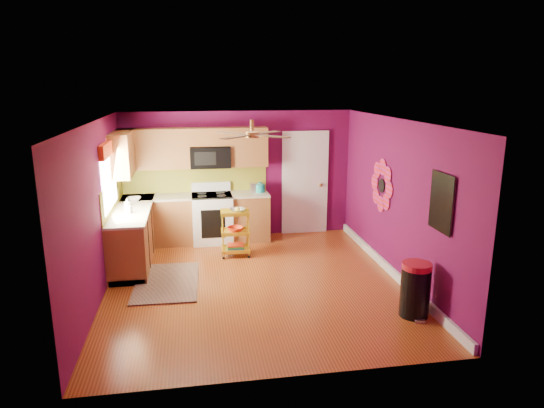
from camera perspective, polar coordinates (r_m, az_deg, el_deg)
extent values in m
plane|color=maroon|center=(7.63, -1.99, -9.31)|extent=(5.00, 5.00, 0.00)
cube|color=#5C0A40|center=(9.65, -3.98, 3.45)|extent=(4.50, 0.04, 2.50)
cube|color=#5C0A40|center=(4.87, 1.73, -7.37)|extent=(4.50, 0.04, 2.50)
cube|color=#5C0A40|center=(7.30, -19.88, -0.88)|extent=(0.04, 5.00, 2.50)
cube|color=#5C0A40|center=(7.82, 14.50, 0.49)|extent=(0.04, 5.00, 2.50)
cube|color=silver|center=(7.02, -2.17, 9.76)|extent=(4.50, 5.00, 0.04)
cube|color=white|center=(8.16, 13.79, -7.59)|extent=(0.05, 4.90, 0.14)
cube|color=brown|center=(8.75, -15.98, -3.60)|extent=(0.60, 2.30, 0.90)
cube|color=brown|center=(9.50, -8.84, -1.82)|extent=(2.80, 0.60, 0.90)
cube|color=beige|center=(8.63, -16.19, -0.63)|extent=(0.63, 2.30, 0.04)
cube|color=beige|center=(9.39, -8.94, 0.94)|extent=(2.80, 0.63, 0.04)
cube|color=black|center=(8.88, -15.81, -6.06)|extent=(0.54, 2.30, 0.10)
cube|color=black|center=(9.62, -8.75, -4.11)|extent=(2.80, 0.54, 0.10)
cube|color=white|center=(9.48, -7.02, -1.74)|extent=(0.76, 0.66, 0.92)
cube|color=black|center=(9.36, -7.11, 1.00)|extent=(0.76, 0.62, 0.03)
cube|color=white|center=(9.61, -7.20, 2.04)|extent=(0.76, 0.06, 0.18)
cube|color=black|center=(9.17, -6.93, -2.34)|extent=(0.45, 0.02, 0.55)
cube|color=brown|center=(9.38, -13.71, 6.33)|extent=(1.32, 0.33, 0.75)
cube|color=brown|center=(9.42, -2.79, 6.74)|extent=(0.72, 0.33, 0.75)
cube|color=brown|center=(9.34, -7.36, 7.85)|extent=(0.76, 0.33, 0.34)
cube|color=brown|center=(8.96, -17.10, 5.76)|extent=(0.33, 1.30, 0.75)
cube|color=black|center=(9.35, -7.28, 5.51)|extent=(0.76, 0.38, 0.40)
cube|color=olive|center=(9.61, -9.03, 2.93)|extent=(2.80, 0.01, 0.51)
cube|color=olive|center=(8.60, -18.23, 1.07)|extent=(0.01, 2.30, 0.51)
cube|color=white|center=(8.24, -18.66, 3.01)|extent=(0.03, 1.20, 1.00)
cube|color=red|center=(8.17, -18.71, 6.26)|extent=(0.08, 1.35, 0.22)
cube|color=white|center=(9.89, 3.87, 2.38)|extent=(0.85, 0.04, 2.05)
cube|color=white|center=(9.87, 3.90, 2.35)|extent=(0.95, 0.02, 2.15)
sphere|color=#BF8C3F|center=(9.92, 5.74, 2.23)|extent=(0.07, 0.07, 0.07)
cylinder|color=black|center=(8.33, 12.77, 2.12)|extent=(0.01, 0.24, 0.24)
cube|color=#166692|center=(6.53, 19.38, 0.18)|extent=(0.03, 0.52, 0.72)
cube|color=black|center=(6.52, 19.27, 0.17)|extent=(0.01, 0.56, 0.76)
cylinder|color=#BF8C3F|center=(7.22, -2.36, 9.25)|extent=(0.06, 0.06, 0.16)
cylinder|color=#BF8C3F|center=(7.24, -2.35, 8.14)|extent=(0.20, 0.20, 0.08)
cube|color=#4C2D19|center=(7.54, -0.56, 8.39)|extent=(0.47, 0.47, 0.01)
cube|color=#4C2D19|center=(7.48, -4.68, 8.30)|extent=(0.47, 0.47, 0.01)
cube|color=#4C2D19|center=(6.94, -4.30, 7.86)|extent=(0.47, 0.47, 0.01)
cube|color=#4C2D19|center=(7.01, 0.12, 7.96)|extent=(0.47, 0.47, 0.01)
cube|color=black|center=(7.81, -12.27, -8.96)|extent=(1.01, 1.59, 0.02)
cylinder|color=gold|center=(8.51, -5.78, -3.81)|extent=(0.02, 0.02, 0.77)
cylinder|color=gold|center=(8.53, -2.77, -3.71)|extent=(0.02, 0.02, 0.77)
cylinder|color=gold|center=(8.80, -5.84, -3.19)|extent=(0.02, 0.02, 0.77)
cylinder|color=gold|center=(8.82, -2.93, -3.10)|extent=(0.02, 0.02, 0.77)
sphere|color=black|center=(8.64, -5.71, -6.31)|extent=(0.05, 0.05, 0.05)
sphere|color=black|center=(8.66, -2.74, -6.21)|extent=(0.05, 0.05, 0.05)
sphere|color=black|center=(8.93, -5.77, -5.62)|extent=(0.05, 0.05, 0.05)
sphere|color=black|center=(8.95, -2.90, -5.52)|extent=(0.05, 0.05, 0.05)
cube|color=gold|center=(8.56, -4.37, -1.09)|extent=(0.51, 0.38, 0.03)
cube|color=gold|center=(8.66, -4.33, -3.36)|extent=(0.51, 0.38, 0.03)
cube|color=gold|center=(8.76, -4.29, -5.41)|extent=(0.51, 0.38, 0.03)
imported|color=beige|center=(8.55, -4.07, -0.78)|extent=(0.29, 0.29, 0.07)
sphere|color=yellow|center=(8.54, -4.08, -0.64)|extent=(0.09, 0.09, 0.09)
imported|color=red|center=(8.64, -4.34, -2.99)|extent=(0.29, 0.29, 0.09)
cube|color=navy|center=(8.75, -4.29, -5.21)|extent=(0.30, 0.23, 0.04)
cube|color=#267233|center=(8.74, -4.30, -5.00)|extent=(0.30, 0.23, 0.03)
cube|color=red|center=(8.73, -4.30, -4.82)|extent=(0.30, 0.23, 0.03)
cylinder|color=black|center=(6.79, 16.48, -9.94)|extent=(0.47, 0.47, 0.66)
cylinder|color=#AA1825|center=(6.65, 16.70, -7.01)|extent=(0.39, 0.39, 0.08)
cube|color=beige|center=(6.77, 17.01, -13.02)|extent=(0.14, 0.10, 0.03)
cylinder|color=teal|center=(9.49, -1.40, 1.88)|extent=(0.18, 0.18, 0.16)
sphere|color=teal|center=(9.47, -1.41, 2.47)|extent=(0.06, 0.06, 0.06)
cube|color=beige|center=(9.53, -1.92, 1.98)|extent=(0.22, 0.15, 0.18)
imported|color=#EA3F72|center=(8.30, -16.60, -0.39)|extent=(0.09, 0.09, 0.19)
imported|color=white|center=(8.70, -16.67, 0.13)|extent=(0.12, 0.12, 0.16)
imported|color=white|center=(9.16, -15.90, 0.57)|extent=(0.25, 0.25, 0.06)
imported|color=white|center=(8.33, -16.54, -0.63)|extent=(0.14, 0.14, 0.11)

